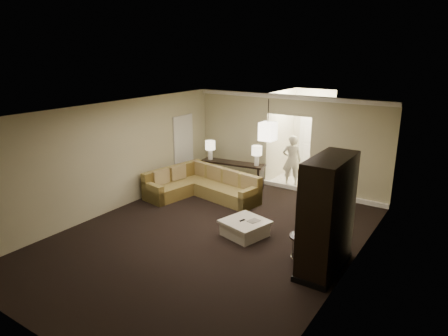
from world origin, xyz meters
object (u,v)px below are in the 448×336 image
Objects in this scene: sectional_sofa at (202,186)px; person at (292,158)px; coffee_table at (245,228)px; armoire at (326,217)px; console_table at (233,172)px; drink_table at (300,243)px.

person is at bearing 63.84° from sectional_sofa.
coffee_table is at bearing 75.80° from person.
coffee_table is (2.29, -1.46, -0.13)m from sectional_sofa.
sectional_sofa is 2.70× the size of coffee_table.
console_table is at bearing 142.40° from armoire.
drink_table is at bearing -14.15° from coffee_table.
armoire is at bearing -45.14° from console_table.
sectional_sofa reaches higher than coffee_table.
console_table is 3.69× the size of drink_table.
armoire is 4.04× the size of drink_table.
person reaches higher than sectional_sofa.
sectional_sofa is 1.70× the size of person.
console_table is at bearing 127.05° from coffee_table.
console_table is (-2.03, 2.69, 0.27)m from coffee_table.
person is (1.69, 2.33, 0.55)m from sectional_sofa.
drink_table is 4.67m from person.
coffee_table is 3.38m from console_table.
armoire is (1.96, -0.38, 0.87)m from coffee_table.
sectional_sofa is 1.34× the size of armoire.
sectional_sofa is at bearing 156.55° from armoire.
sectional_sofa is 4.69m from armoire.
sectional_sofa is at bearing -109.55° from console_table.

